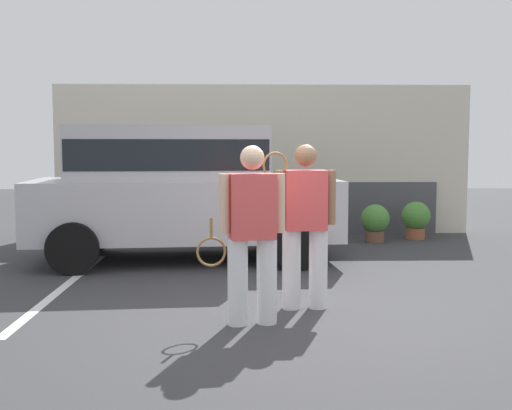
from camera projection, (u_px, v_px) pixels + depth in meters
ground_plane at (288, 317)px, 6.55m from camera, size 40.00×40.00×0.00m
parking_stripe_0 at (64, 287)px, 7.97m from camera, size 0.12×4.40×0.01m
house_frontage at (262, 164)px, 12.81m from camera, size 8.25×0.40×2.97m
parked_suv at (179, 186)px, 9.75m from camera, size 4.74×2.45×2.05m
tennis_player_man at (252, 233)px, 6.22m from camera, size 0.91×0.33×1.76m
tennis_player_woman at (305, 223)px, 6.84m from camera, size 0.79×0.30×1.77m
potted_plant_by_porch at (375, 221)px, 11.70m from camera, size 0.53×0.53×0.69m
potted_plant_secondary at (416, 218)px, 12.05m from camera, size 0.54×0.54×0.71m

